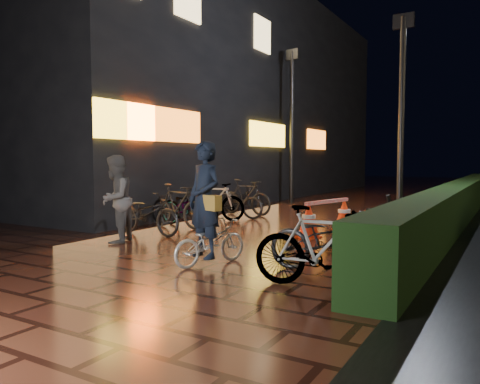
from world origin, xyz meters
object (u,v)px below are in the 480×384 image
Objects in this scene: bystander_person at (115,199)px; cyclist at (207,219)px; cart_assembly at (398,218)px; traffic_barrier at (327,217)px.

cyclist reaches higher than bystander_person.
cart_assembly is (2.22, 3.35, -0.21)m from cyclist.
bystander_person is 4.63m from traffic_barrier.
bystander_person is at bearing -151.98° from cart_assembly.
bystander_person is at bearing 165.07° from cyclist.
bystander_person is 2.82m from cyclist.
cart_assembly is at bearing -20.14° from traffic_barrier.
cyclist is at bearing -97.87° from traffic_barrier.
cyclist is (2.72, -0.73, -0.15)m from bystander_person.
cyclist is at bearing 54.85° from bystander_person.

